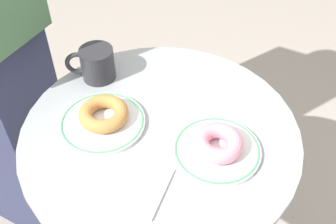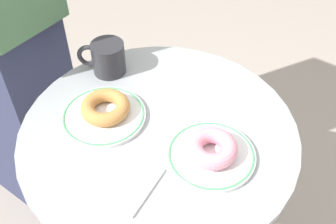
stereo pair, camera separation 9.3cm
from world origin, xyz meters
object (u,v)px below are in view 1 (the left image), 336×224
(donut_old_fashioned, at_px, (103,115))
(donut_pink_frosted, at_px, (218,143))
(paper_napkin, at_px, (138,186))
(cafe_table, at_px, (161,193))
(coffee_mug, at_px, (96,64))
(plate_right, at_px, (217,150))
(plate_left, at_px, (103,122))

(donut_old_fashioned, height_order, donut_pink_frosted, donut_pink_frosted)
(paper_napkin, bearing_deg, cafe_table, 86.37)
(coffee_mug, bearing_deg, plate_right, -29.43)
(donut_old_fashioned, relative_size, donut_pink_frosted, 1.05)
(plate_right, relative_size, donut_old_fashioned, 1.66)
(plate_right, xyz_separation_m, paper_napkin, (-0.15, -0.12, -0.00))
(coffee_mug, bearing_deg, plate_left, -67.70)
(plate_right, xyz_separation_m, coffee_mug, (-0.34, 0.19, 0.04))
(donut_old_fashioned, xyz_separation_m, paper_napkin, (0.12, -0.16, -0.03))
(donut_pink_frosted, bearing_deg, plate_left, 174.02)
(coffee_mug, bearing_deg, donut_old_fashioned, -66.54)
(paper_napkin, distance_m, coffee_mug, 0.37)
(donut_pink_frosted, height_order, coffee_mug, coffee_mug)
(donut_pink_frosted, bearing_deg, cafe_table, 165.10)
(plate_left, distance_m, coffee_mug, 0.18)
(plate_right, relative_size, paper_napkin, 1.51)
(donut_old_fashioned, xyz_separation_m, donut_pink_frosted, (0.27, -0.03, 0.00))
(cafe_table, bearing_deg, donut_old_fashioned, -178.32)
(plate_left, distance_m, paper_napkin, 0.20)
(plate_left, xyz_separation_m, donut_pink_frosted, (0.27, -0.03, 0.02))
(coffee_mug, bearing_deg, paper_napkin, -58.67)
(donut_old_fashioned, bearing_deg, cafe_table, 1.68)
(cafe_table, distance_m, paper_napkin, 0.31)
(donut_old_fashioned, bearing_deg, coffee_mug, 113.46)
(cafe_table, xyz_separation_m, paper_napkin, (-0.01, -0.16, 0.26))
(donut_pink_frosted, xyz_separation_m, coffee_mug, (-0.34, 0.19, 0.01))
(cafe_table, distance_m, donut_old_fashioned, 0.32)
(plate_right, height_order, coffee_mug, coffee_mug)
(donut_old_fashioned, distance_m, donut_pink_frosted, 0.27)
(plate_left, bearing_deg, donut_old_fashioned, 59.41)
(plate_left, relative_size, donut_pink_frosted, 1.80)
(plate_left, relative_size, paper_napkin, 1.56)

